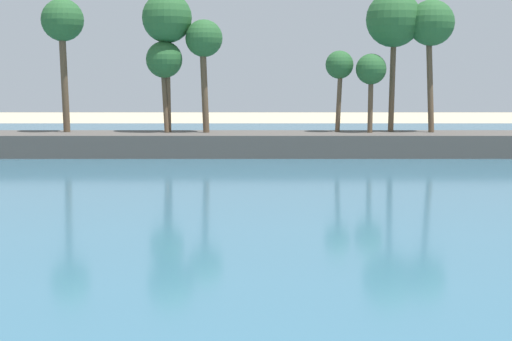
% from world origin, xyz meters
% --- Properties ---
extents(sea, '(220.00, 91.41, 0.06)m').
position_xyz_m(sea, '(0.00, 54.18, 0.03)').
color(sea, '#386B84').
rests_on(sea, ground).
extents(palm_headland, '(81.57, 6.75, 12.94)m').
position_xyz_m(palm_headland, '(0.03, 60.12, 3.45)').
color(palm_headland, '#514C47').
rests_on(palm_headland, ground).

